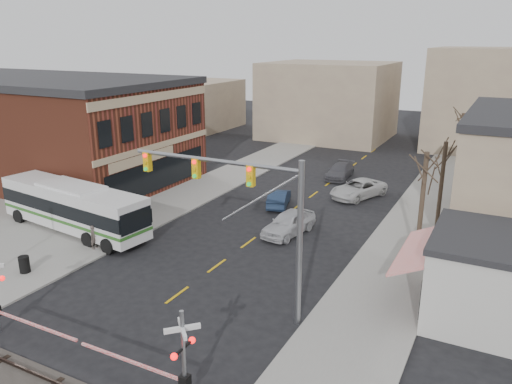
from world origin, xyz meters
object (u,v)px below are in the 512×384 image
(car_b, at_px, (279,198))
(pedestrian_far, at_px, (91,220))
(rr_crossing_east, at_px, (174,358))
(car_c, at_px, (358,189))
(transit_bus, at_px, (73,206))
(car_a, at_px, (289,223))
(pedestrian_near, at_px, (94,237))
(traffic_signal_mast, at_px, (249,202))
(car_d, at_px, (340,171))
(trash_bin, at_px, (24,264))

(car_b, relative_size, pedestrian_far, 2.37)
(rr_crossing_east, relative_size, car_c, 1.03)
(transit_bus, relative_size, car_a, 2.67)
(car_a, bearing_deg, pedestrian_near, -131.18)
(rr_crossing_east, distance_m, pedestrian_near, 15.95)
(rr_crossing_east, height_order, car_c, rr_crossing_east)
(traffic_signal_mast, xyz_separation_m, rr_crossing_east, (0.70, -7.13, -3.73))
(car_b, distance_m, car_d, 10.54)
(car_b, relative_size, car_c, 0.77)
(rr_crossing_east, relative_size, trash_bin, 5.76)
(car_d, bearing_deg, pedestrian_near, -111.55)
(car_d, height_order, pedestrian_far, pedestrian_far)
(car_d, xyz_separation_m, pedestrian_far, (-10.68, -21.88, 0.31))
(traffic_signal_mast, xyz_separation_m, pedestrian_far, (-14.54, 3.95, -4.69))
(car_a, relative_size, car_b, 1.16)
(car_d, relative_size, pedestrian_near, 3.07)
(traffic_signal_mast, distance_m, car_c, 21.22)
(transit_bus, height_order, trash_bin, transit_bus)
(rr_crossing_east, bearing_deg, transit_bus, 146.76)
(car_c, distance_m, pedestrian_far, 21.80)
(traffic_signal_mast, relative_size, pedestrian_far, 5.20)
(transit_bus, relative_size, pedestrian_near, 8.27)
(trash_bin, xyz_separation_m, car_c, (12.90, 23.06, 0.15))
(car_a, bearing_deg, traffic_signal_mast, -67.70)
(transit_bus, relative_size, car_d, 2.69)
(trash_bin, distance_m, pedestrian_near, 4.53)
(transit_bus, distance_m, traffic_signal_mast, 16.88)
(car_a, distance_m, pedestrian_near, 12.95)
(transit_bus, relative_size, traffic_signal_mast, 1.41)
(trash_bin, relative_size, car_b, 0.23)
(car_c, bearing_deg, traffic_signal_mast, -65.70)
(transit_bus, distance_m, car_d, 25.17)
(traffic_signal_mast, distance_m, car_d, 26.59)
(car_c, xyz_separation_m, pedestrian_far, (-14.02, -16.68, 0.24))
(car_d, bearing_deg, pedestrian_far, -117.96)
(rr_crossing_east, height_order, pedestrian_far, rr_crossing_east)
(rr_crossing_east, xyz_separation_m, pedestrian_far, (-15.24, 11.08, -0.97))
(car_b, height_order, car_c, car_c)
(traffic_signal_mast, bearing_deg, rr_crossing_east, -84.39)
(pedestrian_near, bearing_deg, car_a, -54.51)
(pedestrian_far, bearing_deg, car_a, -28.56)
(trash_bin, height_order, car_d, car_d)
(rr_crossing_east, height_order, car_a, rr_crossing_east)
(rr_crossing_east, distance_m, pedestrian_far, 18.86)
(trash_bin, height_order, pedestrian_far, pedestrian_far)
(transit_bus, height_order, pedestrian_far, transit_bus)
(rr_crossing_east, bearing_deg, car_c, 92.50)
(traffic_signal_mast, xyz_separation_m, car_b, (-5.56, 15.43, -5.01))
(car_c, bearing_deg, trash_bin, -96.35)
(traffic_signal_mast, relative_size, car_a, 1.90)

